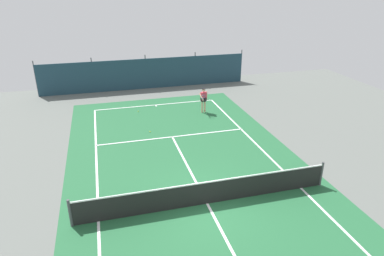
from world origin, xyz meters
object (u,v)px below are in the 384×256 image
water_bottle (316,169)px  parked_car (144,71)px  tennis_player (204,98)px  tennis_ball_midcourt (150,132)px  tennis_net (207,193)px  tennis_ball_near_player (138,111)px

water_bottle → parked_car: bearing=107.0°
tennis_player → water_bottle: tennis_player is taller
tennis_ball_midcourt → parked_car: size_ratio=0.02×
tennis_net → tennis_ball_midcourt: tennis_net is taller
tennis_player → water_bottle: 9.04m
tennis_player → tennis_ball_midcourt: 4.60m
tennis_net → tennis_ball_near_player: tennis_net is taller
tennis_net → tennis_player: tennis_player is taller
tennis_net → tennis_ball_near_player: 10.99m
tennis_player → water_bottle: size_ratio=6.83×
water_bottle → tennis_ball_midcourt: bearing=136.4°
tennis_net → parked_car: parked_car is taller
parked_car → tennis_ball_near_player: bearing=74.3°
tennis_player → parked_car: (-2.62, 8.94, -0.12)m
tennis_net → parked_car: 18.60m
tennis_ball_midcourt → water_bottle: bearing=-43.6°
tennis_player → water_bottle: bearing=95.6°
tennis_ball_near_player → tennis_player: bearing=-16.7°
tennis_player → parked_car: size_ratio=0.38×
parked_car → tennis_ball_midcourt: bearing=79.0°
tennis_player → tennis_ball_midcourt: size_ratio=24.85×
parked_car → water_bottle: 18.34m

